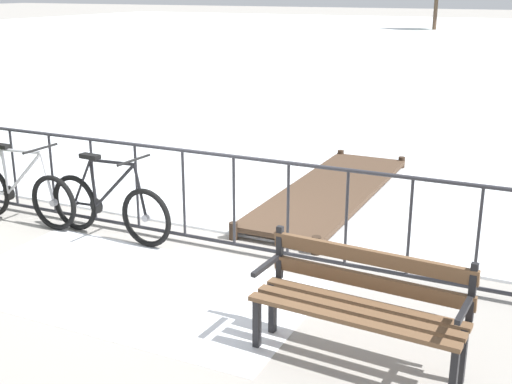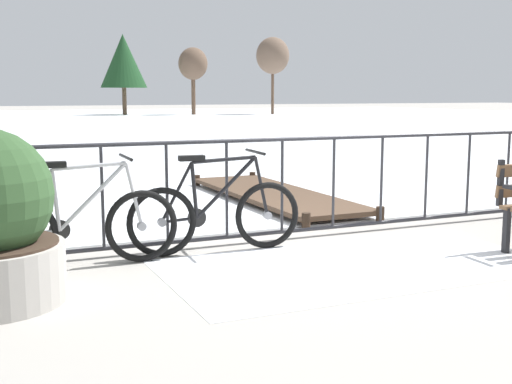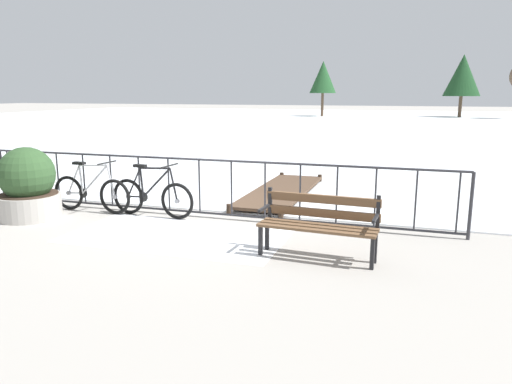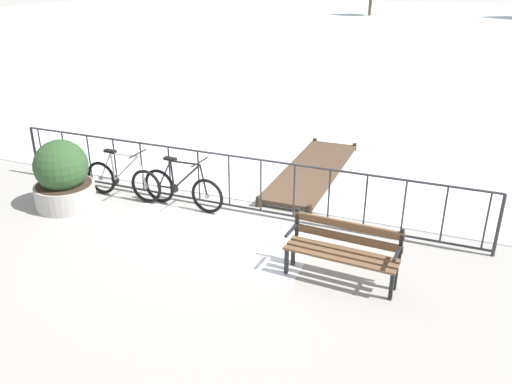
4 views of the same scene
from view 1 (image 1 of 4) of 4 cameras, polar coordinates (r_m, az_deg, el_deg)
name	(u,v)px [view 1 (image 1 of 4)]	position (r m, az deg, el deg)	size (l,w,h in m)	color
ground_plane	(185,242)	(7.42, -6.12, -4.30)	(160.00, 160.00, 0.00)	#9E9991
frozen_pond	(494,45)	(34.55, 19.82, 11.89)	(80.00, 56.00, 0.03)	white
snow_patch	(132,286)	(6.44, -10.64, -7.98)	(3.42, 1.82, 0.01)	white
railing_fence	(184,194)	(7.23, -6.26, -0.17)	(9.06, 0.06, 1.07)	#2D2D33
bicycle_near_railing	(109,207)	(7.56, -12.59, -1.25)	(1.71, 0.52, 0.97)	black
bicycle_second	(20,193)	(8.34, -19.70, -0.11)	(1.71, 0.52, 0.97)	black
park_bench	(361,297)	(5.04, 9.07, -8.96)	(1.63, 0.57, 0.89)	brown
wooden_dock	(331,190)	(8.86, 6.49, 0.15)	(1.10, 3.85, 0.20)	#4C3828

